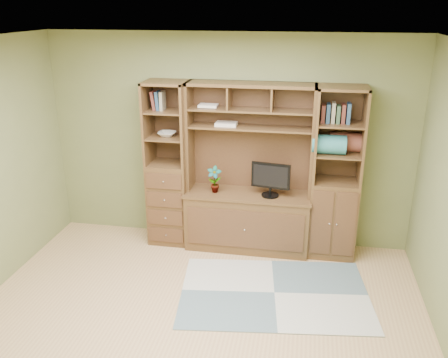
% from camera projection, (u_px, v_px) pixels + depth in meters
% --- Properties ---
extents(room, '(4.60, 4.10, 2.64)m').
position_uv_depth(room, '(188.00, 205.00, 4.00)').
color(room, tan).
rests_on(room, ground).
extents(center_hutch, '(1.54, 0.53, 2.05)m').
position_uv_depth(center_hutch, '(248.00, 170.00, 5.65)').
color(center_hutch, '#52361C').
rests_on(center_hutch, ground).
extents(left_tower, '(0.50, 0.45, 2.05)m').
position_uv_depth(left_tower, '(169.00, 165.00, 5.85)').
color(left_tower, '#52361C').
rests_on(left_tower, ground).
extents(right_tower, '(0.55, 0.45, 2.05)m').
position_uv_depth(right_tower, '(336.00, 175.00, 5.52)').
color(right_tower, '#52361C').
rests_on(right_tower, ground).
extents(rug, '(2.13, 1.56, 0.01)m').
position_uv_depth(rug, '(274.00, 293.00, 5.04)').
color(rug, gray).
rests_on(rug, ground).
extents(monitor, '(0.49, 0.28, 0.57)m').
position_uv_depth(monitor, '(271.00, 174.00, 5.58)').
color(monitor, black).
rests_on(monitor, center_hutch).
extents(orchid, '(0.17, 0.12, 0.33)m').
position_uv_depth(orchid, '(214.00, 180.00, 5.73)').
color(orchid, '#974833').
rests_on(orchid, center_hutch).
extents(magazines, '(0.25, 0.18, 0.04)m').
position_uv_depth(magazines, '(226.00, 124.00, 5.59)').
color(magazines, beige).
rests_on(magazines, center_hutch).
extents(bowl, '(0.21, 0.21, 0.05)m').
position_uv_depth(bowl, '(167.00, 134.00, 5.72)').
color(bowl, beige).
rests_on(bowl, left_tower).
extents(blanket_teal, '(0.38, 0.22, 0.22)m').
position_uv_depth(blanket_teal, '(329.00, 144.00, 5.36)').
color(blanket_teal, '#2D7478').
rests_on(blanket_teal, right_tower).
extents(blanket_red, '(0.39, 0.22, 0.22)m').
position_uv_depth(blanket_red, '(347.00, 142.00, 5.44)').
color(blanket_red, brown).
rests_on(blanket_red, right_tower).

